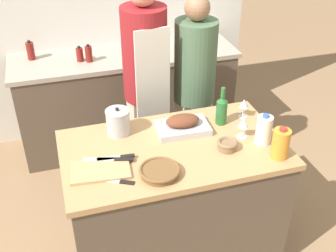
# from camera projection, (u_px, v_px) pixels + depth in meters

# --- Properties ---
(ground_plane) EXTENTS (12.00, 12.00, 0.00)m
(ground_plane) POSITION_uv_depth(u_px,v_px,m) (173.00, 248.00, 3.10)
(ground_plane) COLOR #9E7A56
(kitchen_island) EXTENTS (1.38, 0.79, 0.91)m
(kitchen_island) POSITION_uv_depth(u_px,v_px,m) (173.00, 201.00, 2.85)
(kitchen_island) COLOR brown
(kitchen_island) RESTS_ON ground_plane
(back_counter) EXTENTS (2.04, 0.60, 0.92)m
(back_counter) POSITION_uv_depth(u_px,v_px,m) (127.00, 99.00, 4.04)
(back_counter) COLOR brown
(back_counter) RESTS_ON ground_plane
(back_wall) EXTENTS (2.54, 0.10, 2.55)m
(back_wall) POSITION_uv_depth(u_px,v_px,m) (115.00, 4.00, 3.88)
(back_wall) COLOR silver
(back_wall) RESTS_ON ground_plane
(roasting_pan) EXTENTS (0.35, 0.23, 0.12)m
(roasting_pan) POSITION_uv_depth(u_px,v_px,m) (183.00, 125.00, 2.73)
(roasting_pan) COLOR #BCBCC1
(roasting_pan) RESTS_ON kitchen_island
(wicker_basket) EXTENTS (0.23, 0.23, 0.04)m
(wicker_basket) POSITION_uv_depth(u_px,v_px,m) (160.00, 171.00, 2.36)
(wicker_basket) COLOR brown
(wicker_basket) RESTS_ON kitchen_island
(cutting_board) EXTENTS (0.36, 0.24, 0.02)m
(cutting_board) POSITION_uv_depth(u_px,v_px,m) (100.00, 170.00, 2.39)
(cutting_board) COLOR tan
(cutting_board) RESTS_ON kitchen_island
(stock_pot) EXTENTS (0.16, 0.16, 0.19)m
(stock_pot) POSITION_uv_depth(u_px,v_px,m) (118.00, 122.00, 2.69)
(stock_pot) COLOR #B7B7BC
(stock_pot) RESTS_ON kitchen_island
(mixing_bowl) EXTENTS (0.13, 0.13, 0.06)m
(mixing_bowl) POSITION_uv_depth(u_px,v_px,m) (227.00, 145.00, 2.56)
(mixing_bowl) COLOR #846647
(mixing_bowl) RESTS_ON kitchen_island
(juice_jug) EXTENTS (0.10, 0.10, 0.20)m
(juice_jug) POSITION_uv_depth(u_px,v_px,m) (281.00, 144.00, 2.47)
(juice_jug) COLOR orange
(juice_jug) RESTS_ON kitchen_island
(milk_jug) EXTENTS (0.10, 0.10, 0.20)m
(milk_jug) POSITION_uv_depth(u_px,v_px,m) (264.00, 130.00, 2.59)
(milk_jug) COLOR white
(milk_jug) RESTS_ON kitchen_island
(wine_bottle_green) EXTENTS (0.07, 0.07, 0.27)m
(wine_bottle_green) POSITION_uv_depth(u_px,v_px,m) (222.00, 110.00, 2.78)
(wine_bottle_green) COLOR #28662D
(wine_bottle_green) RESTS_ON kitchen_island
(wine_glass_left) EXTENTS (0.07, 0.07, 0.13)m
(wine_glass_left) POSITION_uv_depth(u_px,v_px,m) (243.00, 124.00, 2.64)
(wine_glass_left) COLOR silver
(wine_glass_left) RESTS_ON kitchen_island
(wine_glass_right) EXTENTS (0.07, 0.07, 0.14)m
(wine_glass_right) POSITION_uv_depth(u_px,v_px,m) (244.00, 104.00, 2.84)
(wine_glass_right) COLOR silver
(wine_glass_right) RESTS_ON kitchen_island
(knife_chef) EXTENTS (0.29, 0.11, 0.01)m
(knife_chef) POSITION_uv_depth(u_px,v_px,m) (110.00, 159.00, 2.46)
(knife_chef) COLOR #B7B7BC
(knife_chef) RESTS_ON cutting_board
(knife_paring) EXTENTS (0.21, 0.12, 0.01)m
(knife_paring) POSITION_uv_depth(u_px,v_px,m) (117.00, 181.00, 2.32)
(knife_paring) COLOR #B7B7BC
(knife_paring) RESTS_ON kitchen_island
(knife_bread) EXTENTS (0.22, 0.05, 0.01)m
(knife_bread) POSITION_uv_depth(u_px,v_px,m) (117.00, 157.00, 2.48)
(knife_bread) COLOR #B7B7BC
(knife_bread) RESTS_ON cutting_board
(condiment_bottle_tall) EXTENTS (0.06, 0.06, 0.16)m
(condiment_bottle_tall) POSITION_uv_depth(u_px,v_px,m) (89.00, 54.00, 3.62)
(condiment_bottle_tall) COLOR maroon
(condiment_bottle_tall) RESTS_ON back_counter
(condiment_bottle_short) EXTENTS (0.07, 0.07, 0.17)m
(condiment_bottle_short) POSITION_uv_depth(u_px,v_px,m) (31.00, 51.00, 3.65)
(condiment_bottle_short) COLOR maroon
(condiment_bottle_short) RESTS_ON back_counter
(condiment_bottle_extra) EXTENTS (0.06, 0.06, 0.14)m
(condiment_bottle_extra) POSITION_uv_depth(u_px,v_px,m) (80.00, 54.00, 3.63)
(condiment_bottle_extra) COLOR maroon
(condiment_bottle_extra) RESTS_ON back_counter
(person_cook_aproned) EXTENTS (0.34, 0.35, 1.76)m
(person_cook_aproned) POSITION_uv_depth(u_px,v_px,m) (146.00, 81.00, 3.21)
(person_cook_aproned) COLOR beige
(person_cook_aproned) RESTS_ON ground_plane
(person_cook_guest) EXTENTS (0.32, 0.32, 1.61)m
(person_cook_guest) POSITION_uv_depth(u_px,v_px,m) (194.00, 86.00, 3.33)
(person_cook_guest) COLOR beige
(person_cook_guest) RESTS_ON ground_plane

